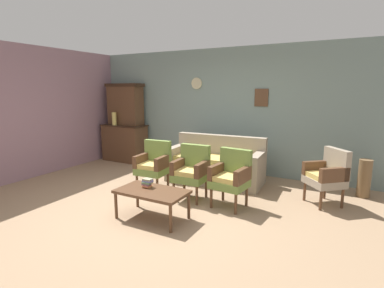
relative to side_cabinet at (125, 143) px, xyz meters
name	(u,v)px	position (x,y,z in m)	size (l,w,h in m)	color
ground_plane	(154,209)	(2.51, -2.25, -0.47)	(7.68, 7.68, 0.00)	#997A5B
wall_back_with_decor	(222,111)	(2.51, 0.38, 0.89)	(6.40, 0.09, 2.70)	gray
wall_left_side	(18,113)	(-0.72, -2.25, 0.88)	(0.06, 5.20, 2.70)	gray
side_cabinet	(125,143)	(0.00, 0.00, 0.00)	(1.16, 0.55, 0.93)	brown
cabinet_upper_hutch	(125,104)	(0.00, 0.08, 0.98)	(0.99, 0.38, 1.03)	brown
vase_on_cabinet	(114,119)	(-0.15, -0.18, 0.63)	(0.11, 0.11, 0.33)	tan
floral_couch	(216,165)	(2.78, -0.51, -0.14)	(1.90, 0.89, 0.90)	gray
armchair_near_cabinet	(154,163)	(2.00, -1.51, 0.03)	(0.55, 0.52, 0.90)	olive
armchair_by_doorway	(191,170)	(2.80, -1.56, 0.03)	(0.54, 0.51, 0.90)	olive
armchair_row_middle	(231,176)	(3.50, -1.57, 0.03)	(0.57, 0.54, 0.90)	olive
wingback_chair_by_fireplace	(327,174)	(4.82, -0.76, 0.03)	(0.71, 0.71, 0.90)	gray
coffee_table	(152,193)	(2.69, -2.53, -0.09)	(1.00, 0.56, 0.42)	brown
book_stack_on_table	(147,183)	(2.55, -2.45, 0.02)	(0.15, 0.12, 0.13)	#D79049
floor_vase_by_wall	(364,178)	(5.36, -0.10, -0.14)	(0.21, 0.21, 0.66)	brown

